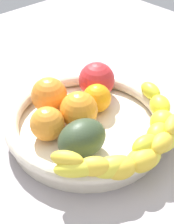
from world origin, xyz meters
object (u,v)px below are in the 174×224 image
fruit_bowl (87,124)px  avocado_dark (82,139)px  banana_draped_right (157,119)px  orange_mid_right (49,95)px  banana_arching_top (129,156)px  orange_front (79,110)px  orange_rear (97,98)px  banana_draped_left (140,152)px  tomato_red (97,80)px  orange_mid_left (47,124)px

fruit_bowl → avocado_dark: size_ratio=3.52×
banana_draped_right → orange_mid_right: orange_mid_right is taller
banana_arching_top → orange_front: orange_front is taller
banana_draped_right → orange_rear: 11.94cm
orange_mid_right → orange_rear: bearing=137.5°
banana_draped_right → banana_arching_top: size_ratio=0.74×
banana_draped_left → tomato_red: size_ratio=3.85×
tomato_red → banana_draped_left: bearing=65.7°
banana_draped_right → orange_rear: size_ratio=3.07×
orange_front → banana_draped_left: bearing=92.2°
banana_draped_right → tomato_red: size_ratio=2.34×
banana_arching_top → avocado_dark: size_ratio=2.70×
fruit_bowl → orange_mid_left: bearing=-17.5°
banana_draped_right → orange_mid_left: orange_mid_left is taller
fruit_bowl → tomato_red: size_ratio=4.12×
orange_front → banana_draped_right: bearing=129.6°
banana_arching_top → tomato_red: bearing=-120.3°
orange_mid_right → avocado_dark: size_ratio=0.81×
banana_draped_left → banana_draped_right: 8.65cm
orange_mid_left → orange_rear: 11.41cm
tomato_red → avocado_dark: bearing=38.2°
avocado_dark → tomato_red: bearing=-141.8°
fruit_bowl → orange_mid_left: (7.00, -2.21, 2.62)cm
avocado_dark → tomato_red: (-12.99, -10.21, 0.46)cm
fruit_bowl → orange_rear: bearing=-154.3°
orange_front → tomato_red: size_ratio=0.94×
banana_draped_left → orange_mid_right: bearing=-85.4°
fruit_bowl → orange_rear: size_ratio=5.40×
banana_arching_top → orange_rear: banana_arching_top is taller
orange_front → orange_mid_right: bearing=-80.8°
fruit_bowl → orange_mid_left: orange_mid_left is taller
orange_front → orange_mid_right: (1.13, -7.00, 0.02)cm
orange_rear → fruit_bowl: bearing=25.7°
banana_arching_top → orange_rear: size_ratio=4.15×
banana_draped_right → orange_front: size_ratio=2.48×
tomato_red → banana_draped_right: bearing=89.8°
orange_mid_right → orange_mid_left: bearing=49.9°
fruit_bowl → tomato_red: bearing=-143.8°
fruit_bowl → banana_draped_right: (-7.67, 9.36, 2.47)cm
orange_rear → orange_front: bearing=11.2°
banana_draped_right → banana_arching_top: banana_arching_top is taller
orange_rear → tomato_red: 4.93cm
orange_rear → orange_mid_right: bearing=-42.5°
orange_mid_right → tomato_red: tomato_red is taller
avocado_dark → orange_mid_right: bearing=-104.1°
banana_draped_left → fruit_bowl: bearing=-92.0°
avocado_dark → banana_draped_left: bearing=121.6°
banana_draped_left → orange_front: (0.52, -13.45, 0.62)cm
orange_front → fruit_bowl: bearing=131.9°
banana_draped_left → banana_draped_right: same height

